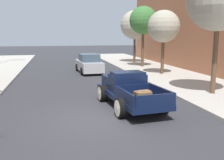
% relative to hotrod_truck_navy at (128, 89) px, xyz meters
% --- Properties ---
extents(ground_plane, '(140.00, 140.00, 0.00)m').
position_rel_hotrod_truck_navy_xyz_m(ground_plane, '(-1.66, -1.50, -0.75)').
color(ground_plane, '#333338').
extents(hotrod_truck_navy, '(2.46, 5.04, 1.58)m').
position_rel_hotrod_truck_navy_xyz_m(hotrod_truck_navy, '(0.00, 0.00, 0.00)').
color(hotrod_truck_navy, '#0F1938').
rests_on(hotrod_truck_navy, ground).
extents(car_background_silver, '(2.08, 4.40, 1.65)m').
position_rel_hotrod_truck_navy_xyz_m(car_background_silver, '(-0.34, 10.73, 0.01)').
color(car_background_silver, '#B7B7BC').
rests_on(car_background_silver, ground).
extents(street_tree_second, '(2.53, 2.53, 5.03)m').
position_rel_hotrod_truck_navy_xyz_m(street_tree_second, '(5.23, 7.90, 3.13)').
color(street_tree_second, brown).
rests_on(street_tree_second, sidewalk_right).
extents(street_tree_third, '(2.70, 2.70, 5.86)m').
position_rel_hotrod_truck_navy_xyz_m(street_tree_third, '(5.30, 12.79, 3.87)').
color(street_tree_third, brown).
rests_on(street_tree_third, sidewalk_right).
extents(street_tree_farthest, '(3.24, 3.24, 5.85)m').
position_rel_hotrod_truck_navy_xyz_m(street_tree_farthest, '(5.77, 16.85, 3.61)').
color(street_tree_farthest, brown).
rests_on(street_tree_farthest, sidewalk_right).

